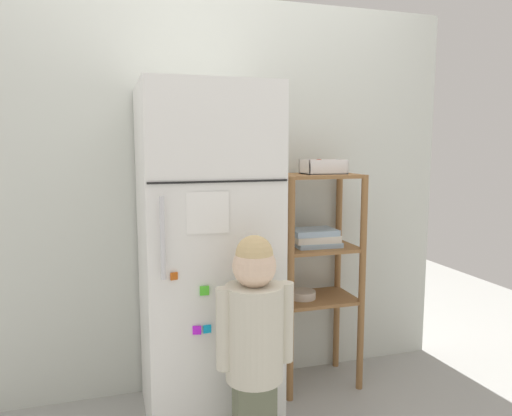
{
  "coord_description": "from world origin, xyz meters",
  "views": [
    {
      "loc": [
        -0.53,
        -2.18,
        1.33
      ],
      "look_at": [
        0.15,
        0.02,
        1.03
      ],
      "focal_mm": 33.72,
      "sensor_mm": 36.0,
      "label": 1
    }
  ],
  "objects_px": {
    "fruit_bin": "(323,167)",
    "refrigerator": "(206,258)",
    "child_standing": "(255,332)",
    "pantry_shelf_unit": "(315,256)"
  },
  "relations": [
    {
      "from": "fruit_bin",
      "to": "refrigerator",
      "type": "bearing_deg",
      "value": -167.01
    },
    {
      "from": "refrigerator",
      "to": "fruit_bin",
      "type": "xyz_separation_m",
      "value": [
        0.68,
        0.16,
        0.41
      ]
    },
    {
      "from": "child_standing",
      "to": "refrigerator",
      "type": "bearing_deg",
      "value": 102.92
    },
    {
      "from": "refrigerator",
      "to": "pantry_shelf_unit",
      "type": "bearing_deg",
      "value": 13.87
    },
    {
      "from": "pantry_shelf_unit",
      "to": "refrigerator",
      "type": "bearing_deg",
      "value": -166.13
    },
    {
      "from": "refrigerator",
      "to": "fruit_bin",
      "type": "distance_m",
      "value": 0.81
    },
    {
      "from": "refrigerator",
      "to": "fruit_bin",
      "type": "height_order",
      "value": "refrigerator"
    },
    {
      "from": "pantry_shelf_unit",
      "to": "fruit_bin",
      "type": "xyz_separation_m",
      "value": [
        0.04,
        -0.0,
        0.49
      ]
    },
    {
      "from": "refrigerator",
      "to": "child_standing",
      "type": "bearing_deg",
      "value": -77.08
    },
    {
      "from": "refrigerator",
      "to": "child_standing",
      "type": "height_order",
      "value": "refrigerator"
    }
  ]
}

